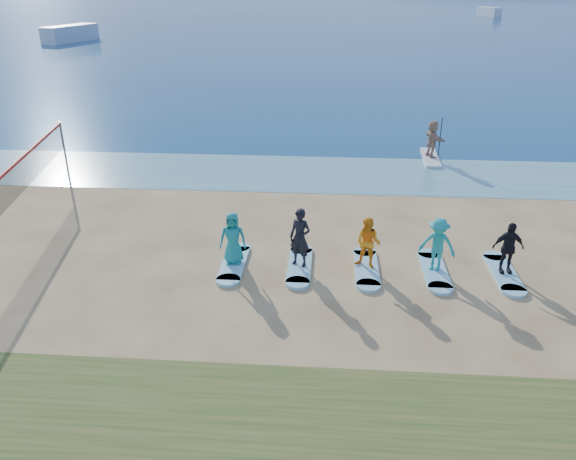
# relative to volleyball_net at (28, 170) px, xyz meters

# --- Properties ---
(ground) EXTENTS (600.00, 600.00, 0.00)m
(ground) POSITION_rel_volleyball_net_xyz_m (10.40, -4.59, -1.90)
(ground) COLOR tan
(ground) RESTS_ON ground
(shallow_water) EXTENTS (600.00, 600.00, 0.00)m
(shallow_water) POSITION_rel_volleyball_net_xyz_m (10.40, 5.91, -1.90)
(shallow_water) COLOR teal
(shallow_water) RESTS_ON ground
(ocean) EXTENTS (600.00, 600.00, 0.00)m
(ocean) POSITION_rel_volleyball_net_xyz_m (10.40, 155.41, -1.90)
(ocean) COLOR navy
(ocean) RESTS_ON ground
(volleyball_net) EXTENTS (1.64, 8.95, 2.50)m
(volleyball_net) POSITION_rel_volleyball_net_xyz_m (0.00, 0.00, 0.00)
(volleyball_net) COLOR gray
(volleyball_net) RESTS_ON ground
(paddleboard) EXTENTS (0.84, 3.03, 0.12)m
(paddleboard) POSITION_rel_volleyball_net_xyz_m (15.31, 8.53, -1.84)
(paddleboard) COLOR silver
(paddleboard) RESTS_ON ground
(paddleboarder) EXTENTS (1.01, 1.68, 1.72)m
(paddleboarder) POSITION_rel_volleyball_net_xyz_m (15.31, 8.53, -0.92)
(paddleboarder) COLOR tan
(paddleboarder) RESTS_ON paddleboard
(boat_offshore_a) EXTENTS (4.78, 8.66, 2.02)m
(boat_offshore_a) POSITION_rel_volleyball_net_xyz_m (-23.57, 56.77, -1.90)
(boat_offshore_a) COLOR silver
(boat_offshore_a) RESTS_ON ground
(boat_offshore_b) EXTENTS (3.91, 7.00, 1.81)m
(boat_offshore_b) POSITION_rel_volleyball_net_xyz_m (42.47, 108.56, -1.90)
(boat_offshore_b) COLOR silver
(boat_offshore_b) RESTS_ON ground
(surfboard_0) EXTENTS (0.70, 2.20, 0.09)m
(surfboard_0) POSITION_rel_volleyball_net_xyz_m (7.63, -2.86, -1.86)
(surfboard_0) COLOR #8CCDD9
(surfboard_0) RESTS_ON ground
(student_0) EXTENTS (0.81, 0.55, 1.62)m
(student_0) POSITION_rel_volleyball_net_xyz_m (7.63, -2.86, -1.00)
(student_0) COLOR teal
(student_0) RESTS_ON surfboard_0
(surfboard_1) EXTENTS (0.70, 2.20, 0.09)m
(surfboard_1) POSITION_rel_volleyball_net_xyz_m (9.65, -2.86, -1.86)
(surfboard_1) COLOR #8CCDD9
(surfboard_1) RESTS_ON ground
(student_1) EXTENTS (0.77, 0.66, 1.80)m
(student_1) POSITION_rel_volleyball_net_xyz_m (9.65, -2.86, -0.92)
(student_1) COLOR black
(student_1) RESTS_ON surfboard_1
(surfboard_2) EXTENTS (0.70, 2.20, 0.09)m
(surfboard_2) POSITION_rel_volleyball_net_xyz_m (11.66, -2.86, -1.86)
(surfboard_2) COLOR #8CCDD9
(surfboard_2) RESTS_ON ground
(student_2) EXTENTS (0.94, 0.84, 1.58)m
(student_2) POSITION_rel_volleyball_net_xyz_m (11.66, -2.86, -1.03)
(student_2) COLOR orange
(student_2) RESTS_ON surfboard_2
(surfboard_3) EXTENTS (0.70, 2.20, 0.09)m
(surfboard_3) POSITION_rel_volleyball_net_xyz_m (13.67, -2.86, -1.86)
(surfboard_3) COLOR #8CCDD9
(surfboard_3) RESTS_ON ground
(student_3) EXTENTS (1.20, 0.94, 1.64)m
(student_3) POSITION_rel_volleyball_net_xyz_m (13.67, -2.86, -1.00)
(student_3) COLOR teal
(student_3) RESTS_ON surfboard_3
(surfboard_4) EXTENTS (0.70, 2.20, 0.09)m
(surfboard_4) POSITION_rel_volleyball_net_xyz_m (15.69, -2.86, -1.86)
(surfboard_4) COLOR #8CCDD9
(surfboard_4) RESTS_ON ground
(student_4) EXTENTS (0.95, 0.46, 1.57)m
(student_4) POSITION_rel_volleyball_net_xyz_m (15.69, -2.86, -1.03)
(student_4) COLOR black
(student_4) RESTS_ON surfboard_4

